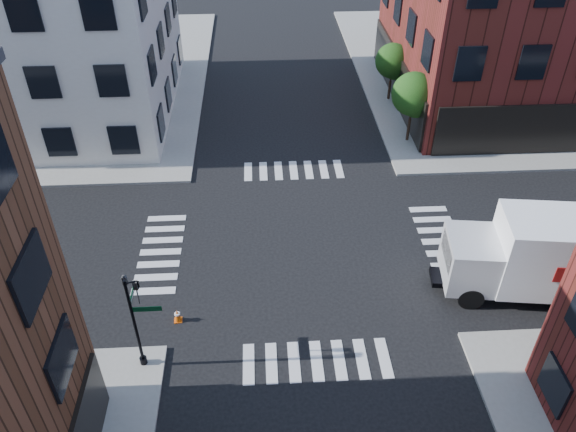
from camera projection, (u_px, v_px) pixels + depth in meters
The scene contains 8 objects.
ground at pixel (303, 247), 27.82m from camera, with size 120.00×120.00×0.00m, color black.
sidewalk_ne at pixel (541, 68), 45.40m from camera, with size 30.00×30.00×0.15m, color gray.
sidewalk_nw at pixel (12, 80), 43.47m from camera, with size 30.00×30.00×0.15m, color gray.
tree_near at pixel (414, 96), 34.16m from camera, with size 2.69×2.69×4.49m.
tree_far at pixel (393, 63), 39.10m from camera, with size 2.43×2.43×4.07m.
signal_pole at pixel (135, 313), 20.48m from camera, with size 1.29×1.24×4.60m.
box_truck at pixel (554, 257), 24.07m from camera, with size 9.16×3.81×4.05m.
traffic_cone at pixel (177, 316), 23.78m from camera, with size 0.37×0.37×0.63m.
Camera 1 is at (-1.96, -21.10, 18.10)m, focal length 35.00 mm.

